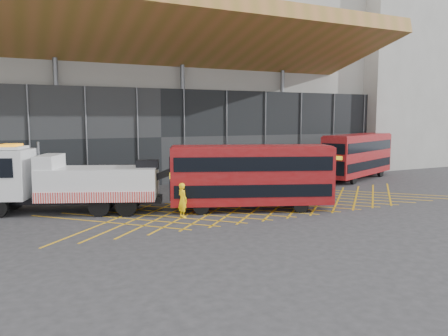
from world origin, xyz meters
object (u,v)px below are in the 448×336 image
bus_towed (251,175)px  worker (183,200)px  recovery_truck (65,181)px  bus_second (358,154)px

bus_towed → worker: 4.58m
recovery_truck → bus_second: recovery_truck is taller
recovery_truck → worker: 7.22m
recovery_truck → bus_second: 25.93m
bus_towed → worker: size_ratio=4.98×
recovery_truck → worker: recovery_truck is taller
recovery_truck → bus_towed: (10.22, -4.24, 0.27)m
bus_towed → bus_second: 17.24m
bus_second → worker: 21.32m
recovery_truck → bus_second: (25.72, 3.29, 0.36)m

